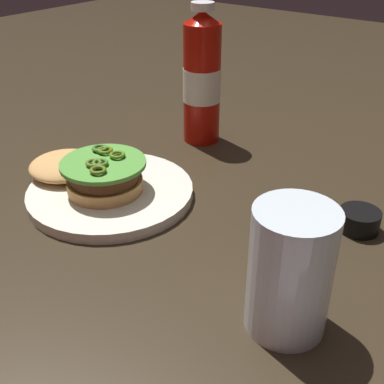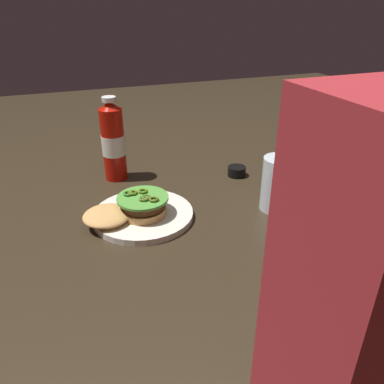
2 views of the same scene
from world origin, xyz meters
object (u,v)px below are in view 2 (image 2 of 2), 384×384
(water_glass, at_px, (278,184))
(condiment_cup, at_px, (237,171))
(napkin, at_px, (358,232))
(steak_knife, at_px, (343,229))
(burger_sandwich, at_px, (130,209))
(spoon_utensil, at_px, (354,237))
(fork_utensil, at_px, (351,232))
(dinner_plate, at_px, (143,215))
(ketchup_bottle, at_px, (113,142))
(butter_knife, at_px, (338,225))
(table_knife, at_px, (360,241))

(water_glass, distance_m, condiment_cup, 0.22)
(napkin, bearing_deg, steak_knife, -34.69)
(burger_sandwich, relative_size, spoon_utensil, 1.05)
(burger_sandwich, distance_m, water_glass, 0.37)
(condiment_cup, relative_size, fork_utensil, 0.30)
(dinner_plate, distance_m, spoon_utensil, 0.49)
(condiment_cup, xyz_separation_m, fork_utensil, (-0.10, 0.37, -0.01))
(ketchup_bottle, xyz_separation_m, butter_knife, (-0.43, 0.45, -0.11))
(burger_sandwich, xyz_separation_m, spoon_utensil, (-0.45, 0.25, -0.03))
(napkin, bearing_deg, table_knife, 53.52)
(condiment_cup, distance_m, table_knife, 0.42)
(burger_sandwich, bearing_deg, water_glass, 169.76)
(condiment_cup, bearing_deg, butter_knife, 105.54)
(steak_knife, height_order, table_knife, same)
(dinner_plate, xyz_separation_m, fork_utensil, (-0.42, 0.23, -0.00))
(napkin, xyz_separation_m, butter_knife, (0.03, -0.04, 0.00))
(spoon_utensil, bearing_deg, ketchup_bottle, -49.49)
(water_glass, relative_size, fork_utensil, 0.75)
(butter_knife, bearing_deg, steak_knife, 86.63)
(dinner_plate, distance_m, fork_utensil, 0.48)
(butter_knife, distance_m, spoon_utensil, 0.06)
(fork_utensil, distance_m, table_knife, 0.04)
(ketchup_bottle, height_order, water_glass, ketchup_bottle)
(steak_knife, relative_size, spoon_utensil, 1.11)
(burger_sandwich, bearing_deg, butter_knife, 157.04)
(burger_sandwich, relative_size, fork_utensil, 1.12)
(condiment_cup, xyz_separation_m, butter_knife, (-0.09, 0.34, -0.01))
(burger_sandwich, xyz_separation_m, fork_utensil, (-0.46, 0.23, -0.03))
(burger_sandwich, xyz_separation_m, butter_knife, (-0.45, 0.19, -0.03))
(dinner_plate, bearing_deg, spoon_utensil, 148.35)
(burger_sandwich, bearing_deg, dinner_plate, -164.90)
(burger_sandwich, bearing_deg, steak_knife, 155.06)
(water_glass, bearing_deg, table_knife, 114.73)
(water_glass, distance_m, spoon_utensil, 0.21)
(burger_sandwich, bearing_deg, condiment_cup, -157.41)
(burger_sandwich, relative_size, condiment_cup, 3.75)
(ketchup_bottle, xyz_separation_m, steak_knife, (-0.43, 0.47, -0.11))
(fork_utensil, height_order, spoon_utensil, same)
(water_glass, relative_size, napkin, 0.82)
(burger_sandwich, height_order, napkin, burger_sandwich)
(condiment_cup, distance_m, spoon_utensil, 0.40)
(dinner_plate, bearing_deg, butter_knife, 154.46)
(condiment_cup, bearing_deg, spoon_utensil, 102.99)
(napkin, bearing_deg, fork_utensil, -3.20)
(water_glass, bearing_deg, fork_utensil, 121.35)
(steak_knife, xyz_separation_m, fork_utensil, (-0.01, 0.02, -0.00))
(spoon_utensil, xyz_separation_m, table_knife, (-0.00, 0.02, 0.00))
(burger_sandwich, bearing_deg, table_knife, 149.74)
(dinner_plate, bearing_deg, napkin, 151.94)
(napkin, height_order, fork_utensil, fork_utensil)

